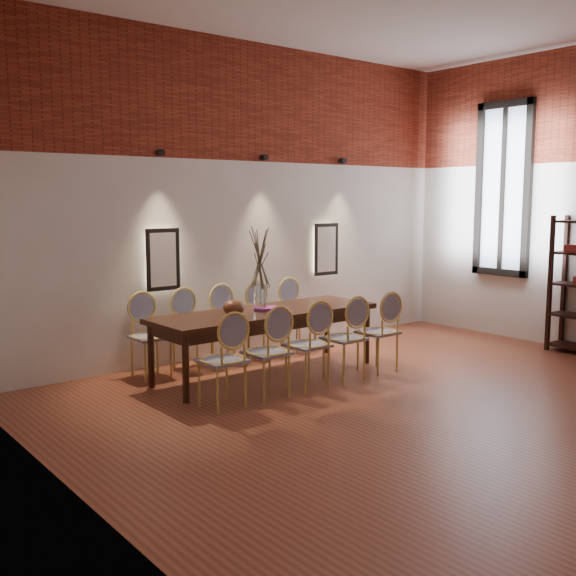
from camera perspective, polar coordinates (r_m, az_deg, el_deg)
floor at (r=6.64m, az=14.76°, el=-10.47°), size 7.00×7.00×0.02m
wall_back at (r=8.89m, az=-3.59°, el=7.45°), size 7.00×0.10×4.00m
wall_left at (r=4.04m, az=-16.06°, el=7.00°), size 0.10×7.00×4.00m
brick_band_back at (r=8.92m, az=-3.40°, el=15.50°), size 7.00×0.02×1.50m
niche_left at (r=8.16m, az=-10.65°, el=2.39°), size 0.36×0.06×0.66m
niche_right at (r=9.65m, az=3.13°, el=3.30°), size 0.36×0.06×0.66m
spot_fixture_left at (r=8.12m, az=-10.77°, el=11.20°), size 0.08×0.10×0.08m
spot_fixture_mid at (r=8.92m, az=-2.06°, el=10.99°), size 0.08×0.10×0.08m
spot_fixture_right at (r=9.82m, az=4.63°, el=10.66°), size 0.08×0.10×0.08m
window_glass at (r=10.31m, az=17.79°, el=7.95°), size 0.02×0.78×2.38m
window_frame at (r=10.29m, az=17.72°, el=7.96°), size 0.08×0.90×2.50m
window_mullion at (r=10.29m, az=17.72°, el=7.96°), size 0.06×0.06×2.40m
dining_table at (r=7.78m, az=-1.85°, el=-4.63°), size 2.74×0.92×0.75m
chair_near_a at (r=6.56m, az=-5.60°, el=-6.11°), size 0.45×0.45×0.94m
chair_near_b at (r=6.87m, az=-1.80°, el=-5.45°), size 0.45×0.45×0.94m
chair_near_c at (r=7.21m, az=1.65°, el=-4.83°), size 0.45×0.45×0.94m
chair_near_d at (r=7.57m, az=4.78°, el=-4.25°), size 0.45×0.45×0.94m
chair_near_e at (r=7.96m, az=7.60°, el=-3.71°), size 0.45×0.45×0.94m
chair_far_a at (r=7.77m, az=-11.54°, el=-4.07°), size 0.45×0.45×0.94m
chair_far_b at (r=8.04m, az=-8.09°, el=-3.61°), size 0.45×0.45×0.94m
chair_far_c at (r=8.33m, az=-4.87°, el=-3.17°), size 0.45×0.45×0.94m
chair_far_d at (r=8.64m, az=-1.89°, el=-2.75°), size 0.45×0.45×0.94m
chair_far_e at (r=8.98m, az=0.88°, el=-2.35°), size 0.45×0.45×0.94m
vase at (r=7.63m, az=-2.41°, el=-0.86°), size 0.14×0.14×0.30m
dried_branches at (r=7.57m, az=-2.43°, el=2.51°), size 0.50×0.50×0.70m
bowl at (r=7.37m, az=-4.61°, el=-1.65°), size 0.24×0.24×0.18m
book at (r=7.74m, az=-1.63°, el=-1.75°), size 0.26×0.18×0.03m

